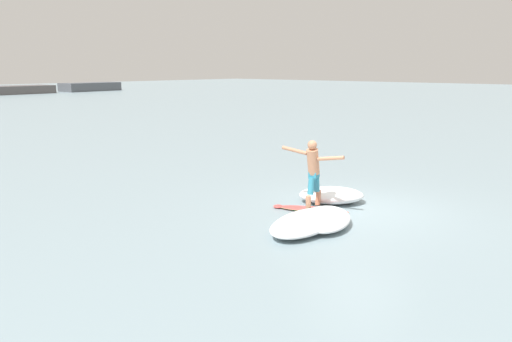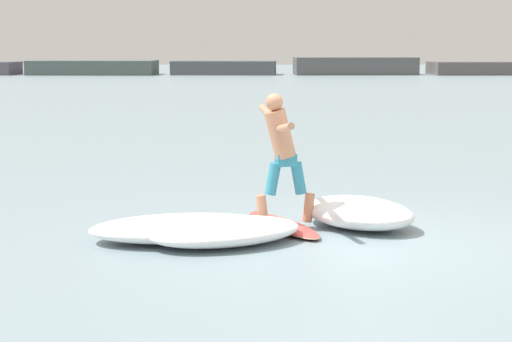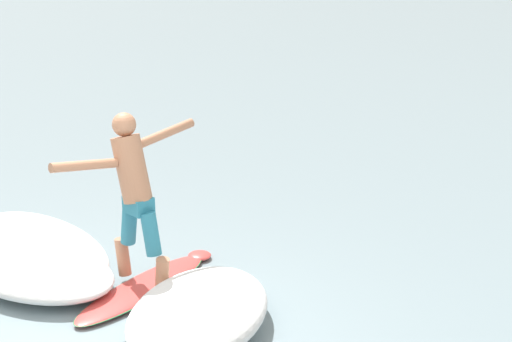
{
  "view_description": "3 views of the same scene",
  "coord_description": "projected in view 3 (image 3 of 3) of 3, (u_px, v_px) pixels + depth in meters",
  "views": [
    {
      "loc": [
        -10.82,
        -6.04,
        3.54
      ],
      "look_at": [
        -1.38,
        2.31,
        0.89
      ],
      "focal_mm": 35.0,
      "sensor_mm": 36.0,
      "label": 1
    },
    {
      "loc": [
        -1.28,
        -10.33,
        2.42
      ],
      "look_at": [
        -1.26,
        2.05,
        0.6
      ],
      "focal_mm": 60.0,
      "sensor_mm": 36.0,
      "label": 2
    },
    {
      "loc": [
        5.08,
        -1.64,
        3.39
      ],
      "look_at": [
        -0.33,
        1.82,
        1.25
      ],
      "focal_mm": 50.0,
      "sensor_mm": 36.0,
      "label": 3
    }
  ],
  "objects": [
    {
      "name": "surfboard",
      "position": [
        145.0,
        287.0,
        7.12
      ],
      "size": [
        1.15,
        1.91,
        0.21
      ],
      "color": "#DE4A46",
      "rests_on": "ground"
    },
    {
      "name": "wave_foam_at_nose",
      "position": [
        199.0,
        312.0,
        6.32
      ],
      "size": [
        1.98,
        2.05,
        0.4
      ],
      "color": "white",
      "rests_on": "ground"
    },
    {
      "name": "wave_foam_beside",
      "position": [
        33.0,
        269.0,
        7.23
      ],
      "size": [
        2.26,
        1.87,
        0.31
      ],
      "color": "white",
      "rests_on": "ground"
    },
    {
      "name": "wave_foam_at_tail",
      "position": [
        36.0,
        247.0,
        7.73
      ],
      "size": [
        2.54,
        1.53,
        0.31
      ],
      "color": "white",
      "rests_on": "ground"
    },
    {
      "name": "surfer",
      "position": [
        134.0,
        187.0,
        6.81
      ],
      "size": [
        0.82,
        1.6,
        1.73
      ],
      "color": "tan",
      "rests_on": "surfboard"
    }
  ]
}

